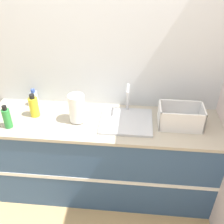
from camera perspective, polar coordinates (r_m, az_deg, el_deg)
The scene contains 9 objects.
ground_plane at distance 2.75m, azimuth -2.35°, elevation -20.57°, with size 12.00×12.00×0.00m, color tan.
wall_back at distance 2.37m, azimuth -1.21°, elevation 10.69°, with size 4.47×0.06×2.60m.
counter_cabinet at distance 2.60m, azimuth -1.76°, elevation -9.84°, with size 2.09×0.59×0.88m.
sink at distance 2.30m, azimuth 3.15°, elevation -1.66°, with size 0.45×0.40×0.29m.
paper_towel_roll at distance 2.26m, azimuth -7.66°, elevation 0.80°, with size 0.14×0.14×0.26m.
dish_rack at distance 2.29m, azimuth 14.65°, elevation -1.34°, with size 0.37×0.22×0.19m.
bottle_yellow at distance 2.43m, azimuth -16.64°, elevation 1.19°, with size 0.08×0.08×0.22m.
bottle_clear at distance 2.59m, azimuth -16.57°, elevation 2.88°, with size 0.07×0.07×0.17m.
bottle_green at distance 2.36m, azimuth -21.90°, elevation -1.18°, with size 0.07×0.07×0.21m.
Camera 1 is at (0.26, -1.57, 2.25)m, focal length 42.00 mm.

